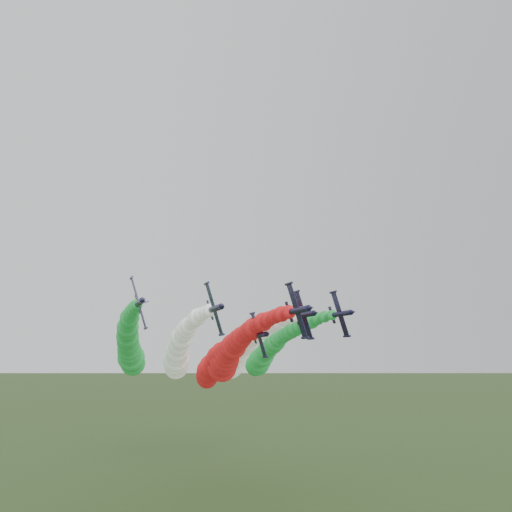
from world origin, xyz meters
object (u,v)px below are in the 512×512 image
object	(u,v)px
jet_lead	(229,356)
jet_inner_right	(240,354)
jet_trail	(213,366)
jet_outer_right	(267,353)
jet_inner_left	(179,353)
jet_outer_left	(130,349)

from	to	relation	value
jet_lead	jet_inner_right	bearing A→B (deg)	56.84
jet_lead	jet_trail	world-z (taller)	jet_lead
jet_outer_right	jet_inner_left	bearing A→B (deg)	-168.40
jet_inner_left	jet_outer_right	world-z (taller)	jet_outer_right
jet_lead	jet_inner_right	xyz separation A→B (m)	(6.24, 9.55, 0.54)
jet_lead	jet_outer_right	world-z (taller)	jet_outer_right
jet_lead	jet_inner_right	world-z (taller)	jet_inner_right
jet_inner_right	jet_trail	bearing A→B (deg)	112.70
jet_outer_right	jet_trail	bearing A→B (deg)	153.19
jet_outer_left	jet_trail	bearing A→B (deg)	16.63
jet_inner_left	jet_trail	distance (m)	18.94
jet_outer_right	jet_trail	xyz separation A→B (m)	(-14.70, 7.43, -3.95)
jet_inner_right	jet_outer_left	world-z (taller)	jet_outer_left
jet_inner_left	jet_outer_right	xyz separation A→B (m)	(27.77, 5.70, 0.01)
jet_lead	jet_outer_right	size ratio (longest dim) A/B	1.00
jet_lead	jet_inner_left	xyz separation A→B (m)	(-11.81, 8.34, 0.82)
jet_lead	jet_outer_left	world-z (taller)	jet_outer_left
jet_inner_left	jet_outer_right	bearing A→B (deg)	11.60
jet_inner_right	jet_outer_right	xyz separation A→B (m)	(9.71, 4.49, 0.29)
jet_lead	jet_inner_left	world-z (taller)	jet_inner_left
jet_outer_right	jet_trail	size ratio (longest dim) A/B	1.00
jet_outer_left	jet_outer_right	size ratio (longest dim) A/B	1.00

